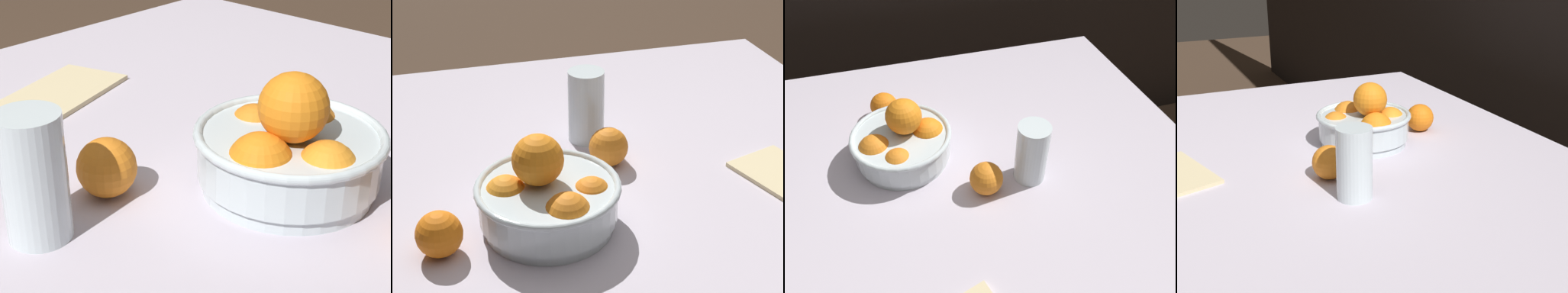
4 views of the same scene
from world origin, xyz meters
The scene contains 5 objects.
dining_table centered at (0.00, 0.00, 0.68)m, with size 1.37×1.18×0.74m.
fruit_bowl centered at (-0.03, 0.15, 0.79)m, with size 0.24×0.24×0.16m.
juice_glass centered at (0.24, 0.01, 0.81)m, with size 0.07×0.07×0.15m.
orange_loose_near_bowl centered at (-0.06, 0.32, 0.77)m, with size 0.07×0.07×0.07m, color orange.
orange_loose_front centered at (0.13, -0.01, 0.78)m, with size 0.07×0.07×0.07m, color orange.
Camera 2 is at (-0.89, 0.33, 1.37)m, focal length 60.00 mm.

